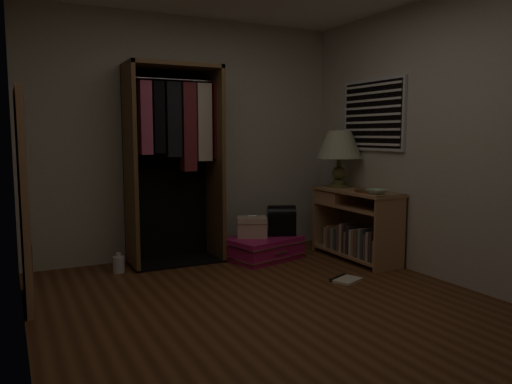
# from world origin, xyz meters

# --- Properties ---
(ground) EXTENTS (4.00, 4.00, 0.00)m
(ground) POSITION_xyz_m (0.00, 0.00, 0.00)
(ground) COLOR #552F18
(ground) RESTS_ON ground
(room_walls) EXTENTS (3.52, 4.02, 2.60)m
(room_walls) POSITION_xyz_m (0.08, 0.04, 1.50)
(room_walls) COLOR beige
(room_walls) RESTS_ON ground
(console_bookshelf) EXTENTS (0.42, 1.12, 0.75)m
(console_bookshelf) POSITION_xyz_m (1.54, 1.03, 0.40)
(console_bookshelf) COLOR #AC7A53
(console_bookshelf) RESTS_ON ground
(open_wardrobe) EXTENTS (1.02, 0.50, 2.05)m
(open_wardrobe) POSITION_xyz_m (-0.21, 1.77, 1.24)
(open_wardrobe) COLOR brown
(open_wardrobe) RESTS_ON ground
(floor_mirror) EXTENTS (0.06, 0.80, 1.70)m
(floor_mirror) POSITION_xyz_m (-1.70, 1.00, 0.85)
(floor_mirror) COLOR #A77851
(floor_mirror) RESTS_ON ground
(pink_suitcase) EXTENTS (0.90, 0.75, 0.24)m
(pink_suitcase) POSITION_xyz_m (0.64, 1.45, 0.12)
(pink_suitcase) COLOR #BD1760
(pink_suitcase) RESTS_ON ground
(train_case) EXTENTS (0.39, 0.34, 0.24)m
(train_case) POSITION_xyz_m (0.54, 1.52, 0.35)
(train_case) COLOR #C4AE96
(train_case) RESTS_ON pink_suitcase
(black_bag) EXTENTS (0.36, 0.30, 0.33)m
(black_bag) POSITION_xyz_m (0.88, 1.48, 0.41)
(black_bag) COLOR black
(black_bag) RESTS_ON pink_suitcase
(table_lamp) EXTENTS (0.53, 0.53, 0.64)m
(table_lamp) POSITION_xyz_m (1.54, 1.33, 1.22)
(table_lamp) COLOR #4E5428
(table_lamp) RESTS_ON console_bookshelf
(brass_tray) EXTENTS (0.32, 0.32, 0.02)m
(brass_tray) POSITION_xyz_m (1.54, 0.82, 0.76)
(brass_tray) COLOR #A6733F
(brass_tray) RESTS_ON console_bookshelf
(ceramic_bowl) EXTENTS (0.23, 0.23, 0.05)m
(ceramic_bowl) POSITION_xyz_m (1.49, 0.63, 0.77)
(ceramic_bowl) COLOR #ABCEB3
(ceramic_bowl) RESTS_ON console_bookshelf
(white_jug) EXTENTS (0.12, 0.12, 0.20)m
(white_jug) POSITION_xyz_m (-0.88, 1.60, 0.08)
(white_jug) COLOR silver
(white_jug) RESTS_ON ground
(floor_book) EXTENTS (0.32, 0.29, 0.02)m
(floor_book) POSITION_xyz_m (0.94, 0.39, 0.01)
(floor_book) COLOR beige
(floor_book) RESTS_ON ground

